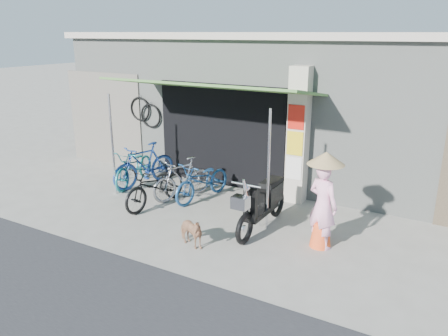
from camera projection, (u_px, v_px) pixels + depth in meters
The scene contains 13 objects.
ground at pixel (207, 233), 8.32m from camera, with size 80.00×80.00×0.00m, color gray.
bicycle_shop at pixel (303, 102), 12.00m from camera, with size 12.30×5.30×3.66m.
shop_pillar at pixel (299, 136), 9.50m from camera, with size 0.42×0.44×3.00m.
awning at pixel (210, 88), 9.34m from camera, with size 4.60×1.88×2.72m.
neighbour_left at pixel (105, 119), 12.43m from camera, with size 2.60×0.06×2.60m, color #6B665B.
bike_teal at pixel (134, 167), 10.84m from camera, with size 0.62×1.77×0.93m, color #1C7980.
bike_blue at pixel (144, 165), 10.74m from camera, with size 0.50×1.78×1.07m, color #204493.
bike_black at pixel (156, 186), 9.50m from camera, with size 0.62×1.76×0.93m, color black.
bike_silver at pixel (183, 178), 9.95m from camera, with size 0.44×1.57×0.95m, color #A6A5A9.
bike_navy at pixel (203, 181), 9.88m from camera, with size 0.60×1.71×0.90m, color navy.
street_dog at pixel (190, 232), 7.73m from camera, with size 0.31×0.68×0.57m, color #A97459.
moped at pixel (263, 203), 8.39m from camera, with size 0.57×2.01×1.14m.
nun at pixel (323, 201), 7.56m from camera, with size 0.67×0.64×1.75m.
Camera 1 is at (4.01, -6.43, 3.67)m, focal length 35.00 mm.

